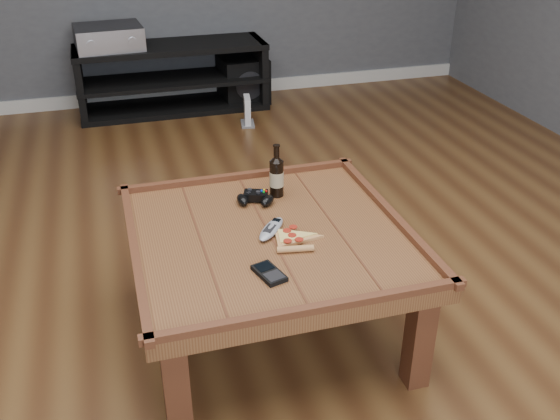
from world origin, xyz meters
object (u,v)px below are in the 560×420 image
object	(u,v)px
remote_control	(271,229)
subwoofer	(243,79)
game_console	(247,112)
av_receiver	(109,37)
pizza_slice	(293,239)
media_console	(173,78)
smartphone	(269,273)
game_controller	(255,198)
coffee_table	(269,247)
beer_bottle	(277,175)

from	to	relation	value
remote_control	subwoofer	world-z (taller)	remote_control
game_console	av_receiver	bearing A→B (deg)	161.54
pizza_slice	av_receiver	size ratio (longest dim) A/B	0.52
media_console	smartphone	distance (m)	3.02
subwoofer	pizza_slice	bearing A→B (deg)	-103.37
game_controller	smartphone	world-z (taller)	game_controller
pizza_slice	subwoofer	distance (m)	2.93
game_console	game_controller	bearing A→B (deg)	-92.71
game_controller	game_console	world-z (taller)	game_controller
pizza_slice	smartphone	size ratio (longest dim) A/B	1.77
coffee_table	game_console	size ratio (longest dim) A/B	4.91
subwoofer	av_receiver	bearing A→B (deg)	179.48
game_controller	av_receiver	xyz separation A→B (m)	(-0.44, 2.50, 0.11)
game_controller	smartphone	bearing A→B (deg)	-79.18
coffee_table	av_receiver	size ratio (longest dim) A/B	2.11
beer_bottle	game_controller	xyz separation A→B (m)	(-0.10, -0.04, -0.07)
media_console	remote_control	xyz separation A→B (m)	(0.01, -2.74, 0.22)
remote_control	av_receiver	xyz separation A→B (m)	(-0.44, 2.74, 0.12)
remote_control	beer_bottle	bearing A→B (deg)	108.27
game_controller	subwoofer	xyz separation A→B (m)	(0.55, 2.55, -0.30)
beer_bottle	remote_control	world-z (taller)	beer_bottle
remote_control	smartphone	bearing A→B (deg)	-68.97
game_controller	game_console	xyz separation A→B (m)	(0.45, 2.02, -0.38)
game_controller	subwoofer	size ratio (longest dim) A/B	0.43
av_receiver	subwoofer	size ratio (longest dim) A/B	1.31
beer_bottle	game_console	bearing A→B (deg)	80.01
coffee_table	media_console	bearing A→B (deg)	90.00
media_console	pizza_slice	xyz separation A→B (m)	(0.07, -2.82, 0.21)
pizza_slice	smartphone	bearing A→B (deg)	-116.87
media_console	remote_control	size ratio (longest dim) A/B	7.85
beer_bottle	smartphone	xyz separation A→B (m)	(-0.18, -0.55, -0.08)
coffee_table	remote_control	size ratio (longest dim) A/B	5.77
coffee_table	subwoofer	distance (m)	2.86
pizza_slice	game_console	xyz separation A→B (m)	(0.39, 2.34, -0.36)
smartphone	av_receiver	bearing A→B (deg)	80.68
media_console	game_controller	xyz separation A→B (m)	(0.01, -2.50, 0.23)
smartphone	av_receiver	world-z (taller)	av_receiver
game_controller	subwoofer	distance (m)	2.62
remote_control	game_console	world-z (taller)	remote_control
coffee_table	remote_control	xyz separation A→B (m)	(0.01, 0.01, 0.07)
game_controller	pizza_slice	size ratio (longest dim) A/B	0.63
beer_bottle	smartphone	size ratio (longest dim) A/B	1.56
coffee_table	pizza_slice	bearing A→B (deg)	-48.05
media_console	av_receiver	bearing A→B (deg)	-179.20
media_console	game_controller	bearing A→B (deg)	-89.76
game_controller	pizza_slice	xyz separation A→B (m)	(0.06, -0.32, -0.01)
beer_bottle	pizza_slice	xyz separation A→B (m)	(-0.04, -0.36, -0.08)
av_receiver	beer_bottle	bearing A→B (deg)	-81.80
subwoofer	remote_control	bearing A→B (deg)	-104.77
coffee_table	game_controller	size ratio (longest dim) A/B	6.48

